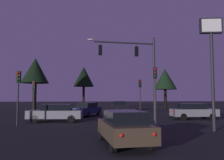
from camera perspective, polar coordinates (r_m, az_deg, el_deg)
name	(u,v)px	position (r m, az deg, el deg)	size (l,w,h in m)	color
ground_plane	(90,114)	(29.69, -5.45, -8.43)	(168.00, 168.00, 0.00)	black
traffic_signal_mast_arm	(137,63)	(20.98, 6.26, 4.27)	(6.27, 0.66, 7.77)	#232326
traffic_light_corner_left	(155,84)	(18.70, 10.82, -0.93)	(0.35, 0.38, 4.55)	#232326
traffic_light_corner_right	(34,92)	(24.40, -19.04, -2.81)	(0.36, 0.38, 3.76)	#232326
traffic_light_median	(140,90)	(27.55, 7.08, -2.50)	(0.30, 0.35, 4.23)	#232326
traffic_light_far_side	(18,87)	(18.31, -22.51, -1.56)	(0.33, 0.37, 4.10)	#232326
car_nearside_lane	(124,127)	(10.47, 3.05, -11.67)	(2.13, 4.34, 1.52)	#473828
car_crossing_left	(56,113)	(20.47, -13.98, -7.94)	(4.77, 2.13, 1.52)	gray
car_crossing_right	(193,111)	(23.42, 19.77, -7.35)	(4.34, 1.81, 1.52)	gray
car_far_lane	(120,106)	(35.21, 1.91, -6.51)	(2.17, 4.17, 1.52)	black
car_parked_lot	(87,109)	(25.93, -6.35, -7.26)	(3.56, 4.78, 1.52)	#0F1947
store_sign_illuminated	(212,48)	(16.08, 23.73, 7.36)	(1.42, 0.50, 7.25)	#232326
tree_behind_sign	(84,77)	(41.08, -7.10, 0.77)	(3.69, 3.69, 7.60)	black
tree_left_far	(165,79)	(41.14, 13.17, 0.18)	(4.03, 4.03, 7.17)	black
tree_center_horizon	(35,71)	(33.46, -18.74, 2.13)	(3.80, 3.80, 7.60)	black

